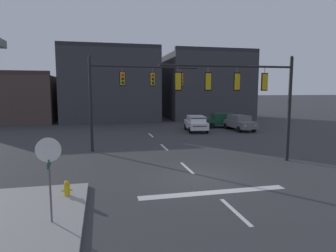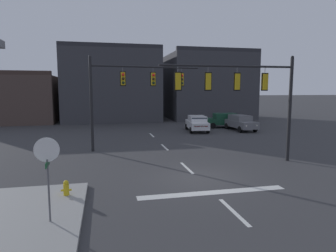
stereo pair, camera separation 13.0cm
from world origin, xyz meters
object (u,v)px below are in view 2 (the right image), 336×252
signal_mast_far_side (129,86)px  fire_hydrant (66,191)px  signal_mast_near_side (246,89)px  stop_sign (47,159)px  car_lot_nearside (240,122)px  car_lot_middle (197,123)px  car_lot_farside (224,120)px

signal_mast_far_side → fire_hydrant: 10.80m
signal_mast_far_side → fire_hydrant: size_ratio=10.66×
signal_mast_near_side → stop_sign: signal_mast_near_side is taller
fire_hydrant → car_lot_nearside: bearing=47.0°
signal_mast_near_side → signal_mast_far_side: 8.32m
car_lot_nearside → signal_mast_near_side: bearing=-115.3°
signal_mast_far_side → stop_sign: (-3.54, -11.71, -2.37)m
stop_sign → car_lot_middle: stop_sign is taller
car_lot_middle → fire_hydrant: (-10.90, -17.03, -0.53)m
car_lot_middle → signal_mast_near_side: bearing=-96.1°
signal_mast_far_side → signal_mast_near_side: bearing=-42.2°
stop_sign → car_lot_farside: size_ratio=0.62×
fire_hydrant → car_lot_farside: bearing=52.6°
signal_mast_far_side → car_lot_nearside: bearing=31.0°
stop_sign → car_lot_nearside: (15.84, 19.09, -1.29)m
stop_sign → car_lot_nearside: bearing=50.3°
signal_mast_near_side → car_lot_farside: signal_mast_near_side is taller
signal_mast_near_side → fire_hydrant: (-9.49, -3.79, -4.01)m
stop_sign → car_lot_middle: 22.35m
car_lot_nearside → car_lot_farside: 2.81m
signal_mast_near_side → fire_hydrant: signal_mast_near_side is taller
stop_sign → fire_hydrant: (0.21, 2.33, -1.82)m
signal_mast_near_side → car_lot_nearside: bearing=64.7°
signal_mast_far_side → car_lot_middle: (7.57, 7.65, -3.66)m
signal_mast_near_side → car_lot_middle: size_ratio=1.73×
signal_mast_near_side → fire_hydrant: 10.98m
car_lot_nearside → car_lot_middle: 4.73m
signal_mast_near_side → car_lot_farside: size_ratio=1.74×
stop_sign → signal_mast_near_side: bearing=32.2°
signal_mast_near_side → fire_hydrant: bearing=-158.2°
car_lot_farside → fire_hydrant: car_lot_farside is taller
car_lot_nearside → car_lot_farside: size_ratio=0.99×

